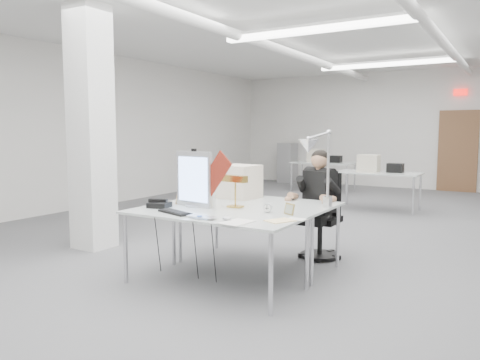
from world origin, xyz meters
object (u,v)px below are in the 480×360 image
(desk_main, at_px, (214,214))
(beige_monitor, at_px, (239,182))
(laptop, at_px, (199,218))
(office_chair, at_px, (320,213))
(bankers_lamp, at_px, (235,191))
(monitor, at_px, (194,179))
(architect_lamp, at_px, (319,165))
(seated_person, at_px, (319,186))
(desk_phone, at_px, (159,205))

(desk_main, relative_size, beige_monitor, 4.24)
(laptop, bearing_deg, beige_monitor, 108.73)
(office_chair, xyz_separation_m, bankers_lamp, (-0.51, -1.17, 0.36))
(desk_main, xyz_separation_m, monitor, (-0.40, 0.21, 0.31))
(desk_main, distance_m, monitor, 0.55)
(bankers_lamp, height_order, architect_lamp, architect_lamp)
(laptop, bearing_deg, desk_main, 104.96)
(seated_person, distance_m, architect_lamp, 0.97)
(laptop, distance_m, architect_lamp, 1.35)
(desk_main, bearing_deg, beige_monitor, 107.34)
(bankers_lamp, height_order, desk_phone, bankers_lamp)
(seated_person, xyz_separation_m, desk_phone, (-1.20, -1.54, -0.12))
(monitor, distance_m, bankers_lamp, 0.46)
(seated_person, relative_size, monitor, 1.58)
(desk_main, xyz_separation_m, laptop, (0.08, -0.36, 0.02))
(bankers_lamp, distance_m, architect_lamp, 0.93)
(architect_lamp, bearing_deg, desk_phone, -133.27)
(laptop, bearing_deg, desk_phone, 159.49)
(laptop, relative_size, desk_phone, 1.39)
(laptop, distance_m, bankers_lamp, 0.77)
(desk_phone, bearing_deg, laptop, -37.59)
(desk_main, xyz_separation_m, beige_monitor, (-0.32, 1.02, 0.21))
(seated_person, bearing_deg, architect_lamp, -46.75)
(desk_main, relative_size, seated_person, 1.92)
(laptop, bearing_deg, architect_lamp, 55.33)
(monitor, xyz_separation_m, bankers_lamp, (0.41, 0.19, -0.13))
(desk_phone, distance_m, architect_lamp, 1.74)
(seated_person, bearing_deg, laptop, -81.26)
(monitor, bearing_deg, desk_main, -20.73)
(monitor, relative_size, beige_monitor, 1.40)
(seated_person, relative_size, architect_lamp, 1.01)
(laptop, distance_m, desk_phone, 0.83)
(seated_person, xyz_separation_m, beige_monitor, (-0.84, -0.49, 0.06))
(seated_person, height_order, beige_monitor, seated_person)
(desk_main, relative_size, monitor, 3.02)
(bankers_lamp, distance_m, desk_phone, 0.82)
(monitor, xyz_separation_m, desk_phone, (-0.29, -0.24, -0.27))
(desk_main, xyz_separation_m, seated_person, (0.52, 1.51, 0.16))
(desk_phone, relative_size, beige_monitor, 0.50)
(desk_phone, bearing_deg, office_chair, 38.45)
(architect_lamp, bearing_deg, seated_person, 133.87)
(office_chair, bearing_deg, seated_person, -67.96)
(desk_main, bearing_deg, seated_person, 71.04)
(seated_person, relative_size, bankers_lamp, 2.73)
(desk_phone, bearing_deg, bankers_lamp, 17.08)
(desk_phone, xyz_separation_m, beige_monitor, (0.37, 1.05, 0.17))
(seated_person, height_order, architect_lamp, architect_lamp)
(desk_phone, bearing_deg, architect_lamp, 9.67)
(office_chair, bearing_deg, desk_phone, -105.11)
(office_chair, distance_m, monitor, 1.71)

